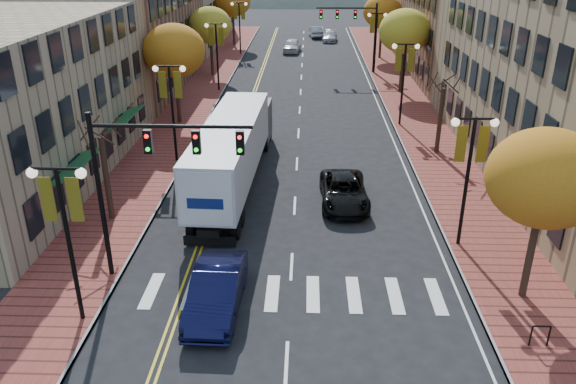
{
  "coord_description": "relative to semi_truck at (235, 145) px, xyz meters",
  "views": [
    {
      "loc": [
        0.54,
        -16.47,
        12.72
      ],
      "look_at": [
        -0.25,
        6.84,
        2.2
      ],
      "focal_mm": 35.0,
      "sensor_mm": 36.0,
      "label": 1
    }
  ],
  "objects": [
    {
      "name": "car_far_silver",
      "position": [
        7.03,
        49.24,
        -1.67
      ],
      "size": [
        2.26,
        4.64,
        1.3
      ],
      "primitive_type": "imported",
      "rotation": [
        0.0,
        0.0,
        -0.1
      ],
      "color": "#AFAFB7",
      "rests_on": "ground"
    },
    {
      "name": "tree_right_b",
      "position": [
        12.41,
        5.12,
        -0.07
      ],
      "size": [
        0.28,
        0.28,
        4.2
      ],
      "color": "#382619",
      "rests_on": "sidewalk_right"
    },
    {
      "name": "building_right_mid",
      "position": [
        21.91,
        29.12,
        2.68
      ],
      "size": [
        15.0,
        24.0,
        10.0
      ],
      "primitive_type": "cube",
      "color": "brown",
      "rests_on": "ground"
    },
    {
      "name": "lamp_right_a",
      "position": [
        10.91,
        -6.88,
        1.97
      ],
      "size": [
        1.96,
        0.36,
        6.05
      ],
      "color": "black",
      "rests_on": "ground"
    },
    {
      "name": "car_far_white",
      "position": [
        2.08,
        40.94,
        -1.53
      ],
      "size": [
        2.32,
        4.81,
        1.58
      ],
      "primitive_type": "imported",
      "rotation": [
        0.0,
        0.0,
        -0.1
      ],
      "color": "silver",
      "rests_on": "ground"
    },
    {
      "name": "building_left_far",
      "position": [
        -13.59,
        48.12,
        2.43
      ],
      "size": [
        12.0,
        26.0,
        9.5
      ],
      "primitive_type": "cube",
      "color": "#9E8966",
      "rests_on": "ground"
    },
    {
      "name": "tree_right_d",
      "position": [
        12.41,
        37.12,
        2.97
      ],
      "size": [
        4.35,
        4.35,
        7.0
      ],
      "color": "#382619",
      "rests_on": "sidewalk_right"
    },
    {
      "name": "semi_truck",
      "position": [
        0.0,
        0.0,
        0.0
      ],
      "size": [
        3.22,
        15.97,
        3.97
      ],
      "rotation": [
        0.0,
        0.0,
        -0.04
      ],
      "color": "black",
      "rests_on": "ground"
    },
    {
      "name": "ground",
      "position": [
        3.41,
        -12.88,
        -2.32
      ],
      "size": [
        200.0,
        200.0,
        0.0
      ],
      "primitive_type": "plane",
      "color": "black",
      "rests_on": "ground"
    },
    {
      "name": "tree_left_b",
      "position": [
        -5.59,
        11.12,
        3.13
      ],
      "size": [
        4.48,
        4.48,
        7.21
      ],
      "color": "#382619",
      "rests_on": "sidewalk_left"
    },
    {
      "name": "lamp_right_b",
      "position": [
        10.91,
        11.12,
        1.97
      ],
      "size": [
        1.96,
        0.36,
        6.05
      ],
      "color": "black",
      "rests_on": "ground"
    },
    {
      "name": "traffic_mast_far",
      "position": [
        8.89,
        29.12,
        2.6
      ],
      "size": [
        6.1,
        0.34,
        7.0
      ],
      "color": "black",
      "rests_on": "ground"
    },
    {
      "name": "sidewalk_left",
      "position": [
        -5.59,
        19.62,
        -2.24
      ],
      "size": [
        4.0,
        85.0,
        0.15
      ],
      "primitive_type": "cube",
      "color": "brown",
      "rests_on": "ground"
    },
    {
      "name": "tree_right_a",
      "position": [
        12.41,
        -10.88,
        2.74
      ],
      "size": [
        4.16,
        4.16,
        6.69
      ],
      "color": "#382619",
      "rests_on": "sidewalk_right"
    },
    {
      "name": "building_left_mid",
      "position": [
        -13.59,
        23.12,
        3.18
      ],
      "size": [
        12.0,
        24.0,
        11.0
      ],
      "primitive_type": "cube",
      "color": "brown",
      "rests_on": "ground"
    },
    {
      "name": "black_suv",
      "position": [
        5.98,
        -2.55,
        -1.6
      ],
      "size": [
        2.49,
        5.22,
        1.44
      ],
      "primitive_type": "imported",
      "rotation": [
        0.0,
        0.0,
        0.02
      ],
      "color": "black",
      "rests_on": "ground"
    },
    {
      "name": "lamp_left_b",
      "position": [
        -4.09,
        3.12,
        1.97
      ],
      "size": [
        1.96,
        0.36,
        6.05
      ],
      "color": "black",
      "rests_on": "ground"
    },
    {
      "name": "traffic_mast_near",
      "position": [
        -2.07,
        -9.88,
        2.6
      ],
      "size": [
        6.1,
        0.35,
        7.0
      ],
      "color": "black",
      "rests_on": "ground"
    },
    {
      "name": "tree_right_c",
      "position": [
        12.41,
        21.12,
        3.13
      ],
      "size": [
        4.48,
        4.48,
        7.21
      ],
      "color": "#382619",
      "rests_on": "sidewalk_right"
    },
    {
      "name": "navy_sedan",
      "position": [
        0.7,
        -11.96,
        -1.5
      ],
      "size": [
        1.87,
        5.03,
        1.64
      ],
      "primitive_type": "imported",
      "rotation": [
        0.0,
        0.0,
        -0.03
      ],
      "color": "black",
      "rests_on": "ground"
    },
    {
      "name": "tree_left_c",
      "position": [
        -5.59,
        27.12,
        2.74
      ],
      "size": [
        4.16,
        4.16,
        6.69
      ],
      "color": "#382619",
      "rests_on": "sidewalk_left"
    },
    {
      "name": "lamp_right_c",
      "position": [
        10.91,
        29.12,
        1.97
      ],
      "size": [
        1.96,
        0.36,
        6.05
      ],
      "color": "black",
      "rests_on": "ground"
    },
    {
      "name": "sidewalk_right",
      "position": [
        12.41,
        19.62,
        -2.24
      ],
      "size": [
        4.0,
        85.0,
        0.15
      ],
      "primitive_type": "cube",
      "color": "brown",
      "rests_on": "ground"
    },
    {
      "name": "tree_left_a",
      "position": [
        -5.59,
        -4.88,
        -0.07
      ],
      "size": [
        0.28,
        0.28,
        4.2
      ],
      "color": "#382619",
      "rests_on": "sidewalk_left"
    },
    {
      "name": "lamp_left_c",
      "position": [
        -4.09,
        21.12,
        1.97
      ],
      "size": [
        1.96,
        0.36,
        6.05
      ],
      "color": "black",
      "rests_on": "ground"
    },
    {
      "name": "lamp_left_d",
      "position": [
        -4.09,
        39.12,
        1.97
      ],
      "size": [
        1.96,
        0.36,
        6.05
      ],
      "color": "black",
      "rests_on": "ground"
    },
    {
      "name": "car_far_oncoming",
      "position": [
        5.11,
        52.6,
        -1.57
      ],
      "size": [
        2.17,
        4.71,
        1.5
      ],
      "primitive_type": "imported",
      "rotation": [
        0.0,
        0.0,
        3.27
      ],
      "color": "#95969C",
      "rests_on": "ground"
    },
    {
      "name": "lamp_left_a",
      "position": [
        -4.09,
        -12.88,
        1.97
      ],
      "size": [
        1.96,
        0.36,
        6.05
      ],
      "color": "black",
      "rests_on": "ground"
    },
    {
      "name": "tree_left_d",
      "position": [
        -5.59,
        45.12,
        3.28
      ],
      "size": [
        4.61,
        4.61,
        7.42
      ],
      "color": "#382619",
      "rests_on": "sidewalk_left"
    }
  ]
}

